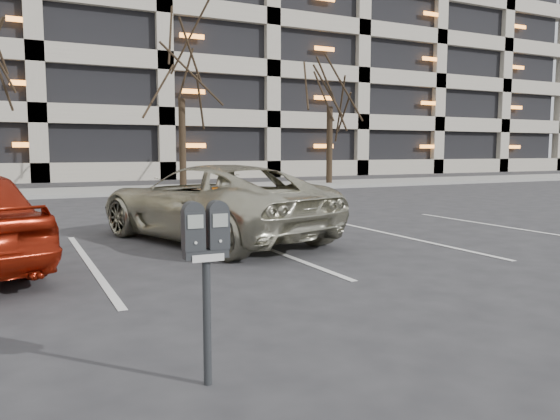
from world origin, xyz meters
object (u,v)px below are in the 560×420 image
(tree_d, at_px, (330,58))
(suv_silver, at_px, (211,202))
(tree_c, at_px, (181,41))
(parking_meter, at_px, (206,248))

(tree_d, xyz_separation_m, suv_silver, (-10.13, -12.49, -5.14))
(suv_silver, bearing_deg, tree_d, -146.72)
(tree_d, distance_m, suv_silver, 16.88)
(tree_d, height_order, suv_silver, tree_d)
(tree_c, bearing_deg, tree_d, 0.00)
(tree_c, height_order, suv_silver, tree_c)
(tree_d, relative_size, suv_silver, 1.50)
(tree_c, height_order, tree_d, tree_c)
(parking_meter, xyz_separation_m, suv_silver, (2.07, 5.84, -0.27))
(parking_meter, distance_m, suv_silver, 6.21)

